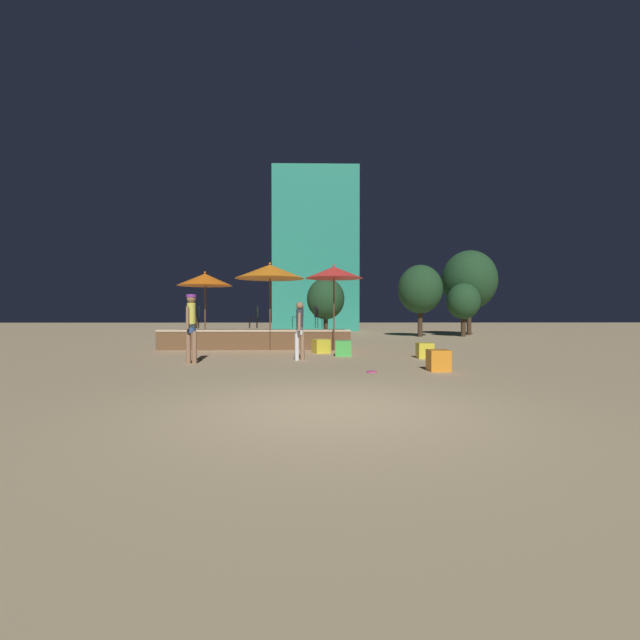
{
  "coord_description": "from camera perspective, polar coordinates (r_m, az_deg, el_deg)",
  "views": [
    {
      "loc": [
        -0.25,
        -5.98,
        1.34
      ],
      "look_at": [
        0.0,
        7.59,
        1.15
      ],
      "focal_mm": 24.0,
      "sensor_mm": 36.0,
      "label": 1
    }
  ],
  "objects": [
    {
      "name": "cube_seat_0",
      "position": [
        10.47,
        15.51,
        -5.2
      ],
      "size": [
        0.48,
        0.48,
        0.5
      ],
      "rotation": [
        0.0,
        0.0,
        0.02
      ],
      "color": "orange",
      "rests_on": "ground"
    },
    {
      "name": "ground_plane",
      "position": [
        6.14,
        1.33,
        -11.8
      ],
      "size": [
        120.0,
        120.0,
        0.0
      ],
      "primitive_type": "plane",
      "color": "tan"
    },
    {
      "name": "patio_umbrella_2",
      "position": [
        15.91,
        -6.69,
        6.42
      ],
      "size": [
        2.55,
        2.55,
        3.24
      ],
      "color": "brown",
      "rests_on": "ground"
    },
    {
      "name": "patio_umbrella_1",
      "position": [
        15.59,
        1.87,
        6.33
      ],
      "size": [
        2.09,
        2.09,
        3.14
      ],
      "color": "brown",
      "rests_on": "ground"
    },
    {
      "name": "bistro_chair_0",
      "position": [
        17.87,
        -2.83,
        0.7
      ],
      "size": [
        0.48,
        0.48,
        0.9
      ],
      "rotation": [
        0.0,
        0.0,
        5.48
      ],
      "color": "#47474C",
      "rests_on": "wooden_deck"
    },
    {
      "name": "cube_seat_2",
      "position": [
        13.31,
        13.81,
        -3.98
      ],
      "size": [
        0.46,
        0.46,
        0.47
      ],
      "rotation": [
        0.0,
        0.0,
        -0.0
      ],
      "color": "yellow",
      "rests_on": "ground"
    },
    {
      "name": "wooden_deck",
      "position": [
        17.29,
        -8.24,
        -2.5
      ],
      "size": [
        7.17,
        2.76,
        0.76
      ],
      "color": "brown",
      "rests_on": "ground"
    },
    {
      "name": "bistro_chair_2",
      "position": [
        17.62,
        -8.6,
        0.69
      ],
      "size": [
        0.4,
        0.4,
        0.9
      ],
      "rotation": [
        0.0,
        0.0,
        4.75
      ],
      "color": "#47474C",
      "rests_on": "wooden_deck"
    },
    {
      "name": "cube_seat_1",
      "position": [
        14.63,
        0.15,
        -3.51
      ],
      "size": [
        0.65,
        0.65,
        0.48
      ],
      "rotation": [
        0.0,
        0.0,
        0.35
      ],
      "color": "yellow",
      "rests_on": "ground"
    },
    {
      "name": "person_0",
      "position": [
        12.03,
        -16.78,
        -0.42
      ],
      "size": [
        0.31,
        0.53,
        1.88
      ],
      "rotation": [
        0.0,
        0.0,
        5.99
      ],
      "color": "#997051",
      "rests_on": "ground"
    },
    {
      "name": "background_tree_3",
      "position": [
        25.86,
        13.22,
        4.0
      ],
      "size": [
        2.59,
        2.59,
        4.23
      ],
      "color": "#3D2B1C",
      "rests_on": "ground"
    },
    {
      "name": "background_tree_2",
      "position": [
        28.68,
        19.28,
        5.03
      ],
      "size": [
        3.39,
        3.39,
        5.35
      ],
      "color": "#3D2B1C",
      "rests_on": "ground"
    },
    {
      "name": "bistro_chair_1",
      "position": [
        17.83,
        -0.28,
        0.7
      ],
      "size": [
        0.44,
        0.43,
        0.9
      ],
      "rotation": [
        0.0,
        0.0,
        1.91
      ],
      "color": "#2D3338",
      "rests_on": "wooden_deck"
    },
    {
      "name": "bistro_chair_3",
      "position": [
        17.84,
        -16.09,
        0.67
      ],
      "size": [
        0.41,
        0.41,
        0.9
      ],
      "rotation": [
        0.0,
        0.0,
        4.87
      ],
      "color": "#1E4C47",
      "rests_on": "wooden_deck"
    },
    {
      "name": "background_tree_1",
      "position": [
        26.69,
        18.58,
        2.35
      ],
      "size": [
        1.94,
        1.94,
        3.17
      ],
      "color": "#3D2B1C",
      "rests_on": "ground"
    },
    {
      "name": "person_1",
      "position": [
        12.33,
        -2.72,
        -1.19
      ],
      "size": [
        0.29,
        0.54,
        1.69
      ],
      "rotation": [
        0.0,
        0.0,
        6.23
      ],
      "color": "white",
      "rests_on": "ground"
    },
    {
      "name": "distant_building",
      "position": [
        35.81,
        -0.61,
        9.08
      ],
      "size": [
        6.82,
        4.52,
        12.99
      ],
      "color": "teal",
      "rests_on": "ground"
    },
    {
      "name": "patio_umbrella_0",
      "position": [
        16.42,
        -15.09,
        5.2
      ],
      "size": [
        2.01,
        2.01,
        2.91
      ],
      "color": "brown",
      "rests_on": "ground"
    },
    {
      "name": "background_tree_0",
      "position": [
        27.25,
        0.76,
        2.83
      ],
      "size": [
        2.4,
        2.4,
        3.63
      ],
      "color": "#3D2B1C",
      "rests_on": "ground"
    },
    {
      "name": "cube_seat_3",
      "position": [
        13.64,
        3.17,
        -3.79
      ],
      "size": [
        0.55,
        0.55,
        0.49
      ],
      "rotation": [
        0.0,
        0.0,
        -0.1
      ],
      "color": "#4CC651",
      "rests_on": "ground"
    },
    {
      "name": "frisbee_disc",
      "position": [
        9.89,
        6.89,
        -6.87
      ],
      "size": [
        0.23,
        0.23,
        0.03
      ],
      "color": "#E54C99",
      "rests_on": "ground"
    }
  ]
}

